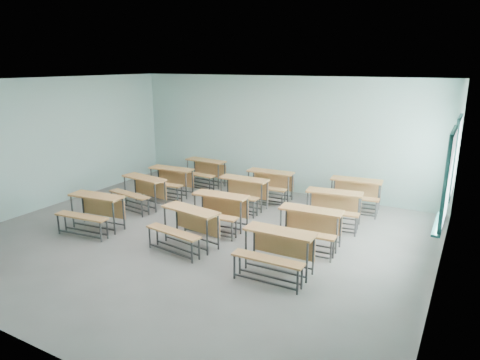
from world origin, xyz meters
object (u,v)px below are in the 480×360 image
object	(u,v)px
desk_unit_r1c1	(218,207)
desk_unit_r3c0	(204,169)
desk_unit_r1c0	(141,188)
desk_unit_r3c2	(355,190)
desk_unit_r0c0	(94,208)
desk_unit_r3c1	(269,181)
desk_unit_r0c1	(187,222)
desk_unit_r2c0	(169,178)
desk_unit_r2c2	(333,203)
desk_unit_r0c2	(277,246)
desk_unit_r1c2	(309,223)
desk_unit_r2c1	(242,189)

from	to	relation	value
desk_unit_r1c1	desk_unit_r3c0	world-z (taller)	same
desk_unit_r1c0	desk_unit_r3c2	xyz separation A→B (m)	(4.73, 2.40, 0.00)
desk_unit_r0c0	desk_unit_r3c1	distance (m)	4.46
desk_unit_r1c1	desk_unit_r0c1	bearing A→B (deg)	-95.53
desk_unit_r0c1	desk_unit_r2c0	distance (m)	3.48
desk_unit_r1c0	desk_unit_r2c2	size ratio (longest dim) A/B	1.00
desk_unit_r2c2	desk_unit_r3c0	world-z (taller)	same
desk_unit_r0c0	desk_unit_r0c1	distance (m)	2.30
desk_unit_r1c0	desk_unit_r2c0	size ratio (longest dim) A/B	1.04
desk_unit_r0c2	desk_unit_r1c1	world-z (taller)	same
desk_unit_r1c2	desk_unit_r3c2	bearing A→B (deg)	81.42
desk_unit_r0c2	desk_unit_r0c0	bearing A→B (deg)	179.78
desk_unit_r0c0	desk_unit_r3c1	bearing A→B (deg)	51.30
desk_unit_r3c1	desk_unit_r2c1	bearing A→B (deg)	-108.86
desk_unit_r0c1	desk_unit_r0c2	world-z (taller)	same
desk_unit_r3c0	desk_unit_r1c0	bearing A→B (deg)	-93.03
desk_unit_r0c0	desk_unit_r2c2	bearing A→B (deg)	25.93
desk_unit_r1c0	desk_unit_r3c0	size ratio (longest dim) A/B	1.04
desk_unit_r2c2	desk_unit_r1c0	bearing A→B (deg)	-173.56
desk_unit_r0c1	desk_unit_r0c2	bearing A→B (deg)	2.61
desk_unit_r3c2	desk_unit_r2c1	bearing A→B (deg)	-158.73
desk_unit_r1c0	desk_unit_r3c0	xyz separation A→B (m)	(0.27, 2.40, 0.00)
desk_unit_r1c1	desk_unit_r3c1	distance (m)	2.40
desk_unit_r2c0	desk_unit_r2c1	bearing A→B (deg)	-2.98
desk_unit_r0c0	desk_unit_r3c0	xyz separation A→B (m)	(0.13, 4.05, 0.00)
desk_unit_r2c0	desk_unit_r3c2	size ratio (longest dim) A/B	0.98
desk_unit_r2c0	desk_unit_r1c1	bearing A→B (deg)	-33.56
desk_unit_r0c1	desk_unit_r1c1	size ratio (longest dim) A/B	1.04
desk_unit_r2c2	desk_unit_r3c0	distance (m)	4.48
desk_unit_r2c2	desk_unit_r1c2	bearing A→B (deg)	-99.52
desk_unit_r1c1	desk_unit_r1c2	xyz separation A→B (m)	(2.06, 0.04, 0.00)
desk_unit_r1c1	desk_unit_r2c2	size ratio (longest dim) A/B	0.97
desk_unit_r2c0	desk_unit_r2c2	xyz separation A→B (m)	(4.56, 0.02, 0.00)
desk_unit_r1c1	desk_unit_r2c2	world-z (taller)	same
desk_unit_r0c2	desk_unit_r3c1	xyz separation A→B (m)	(-1.90, 3.68, 0.00)
desk_unit_r1c2	desk_unit_r2c2	world-z (taller)	same
desk_unit_r0c1	desk_unit_r1c0	bearing A→B (deg)	157.65
desk_unit_r2c0	desk_unit_r2c1	size ratio (longest dim) A/B	1.03
desk_unit_r1c0	desk_unit_r3c2	size ratio (longest dim) A/B	1.02
desk_unit_r3c0	desk_unit_r3c1	world-z (taller)	same
desk_unit_r1c0	desk_unit_r2c2	world-z (taller)	same
desk_unit_r2c0	desk_unit_r3c1	xyz separation A→B (m)	(2.52, 0.99, 0.00)
desk_unit_r0c1	desk_unit_r2c2	bearing A→B (deg)	57.40
desk_unit_r2c2	desk_unit_r3c1	size ratio (longest dim) A/B	1.04
desk_unit_r3c1	desk_unit_r3c2	bearing A→B (deg)	4.78
desk_unit_r1c2	desk_unit_r2c1	xyz separation A→B (m)	(-2.27, 1.40, 0.00)
desk_unit_r1c0	desk_unit_r3c1	world-z (taller)	same
desk_unit_r0c1	desk_unit_r3c1	distance (m)	3.51
desk_unit_r1c0	desk_unit_r2c1	distance (m)	2.52
desk_unit_r2c1	desk_unit_r2c2	bearing A→B (deg)	-0.86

